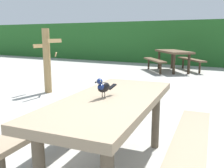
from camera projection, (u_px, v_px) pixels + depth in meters
name	position (u px, v px, depth m)	size (l,w,h in m)	color
picnic_table_foreground	(111.00, 117.00, 2.27)	(1.86, 1.88, 0.74)	#84725B
bird_grackle	(103.00, 87.00, 2.19)	(0.09, 0.29, 0.18)	black
picnic_table_mid_left	(173.00, 56.00, 8.87)	(2.38, 2.38, 0.74)	brown
stalk_post_left_side	(47.00, 60.00, 5.53)	(0.52, 0.48, 1.43)	#997A4C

